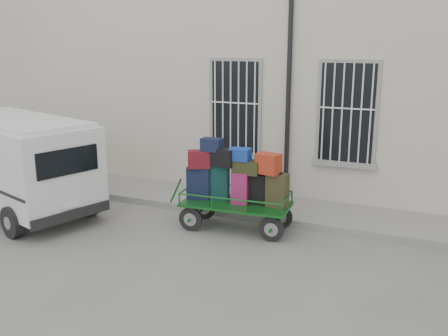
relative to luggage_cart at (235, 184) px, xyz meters
name	(u,v)px	position (x,y,z in m)	size (l,w,h in m)	color
ground	(196,238)	(-0.51, -0.80, -0.97)	(80.00, 80.00, 0.00)	#63635E
building	(283,71)	(-0.51, 4.70, 2.03)	(24.00, 5.15, 6.00)	beige
sidewalk	(238,203)	(-0.51, 1.40, -0.89)	(24.00, 1.70, 0.15)	gray
luggage_cart	(235,184)	(0.00, 0.00, 0.00)	(2.64, 1.16, 1.89)	black
van	(17,159)	(-4.92, -0.96, 0.28)	(4.63, 3.02, 2.17)	silver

